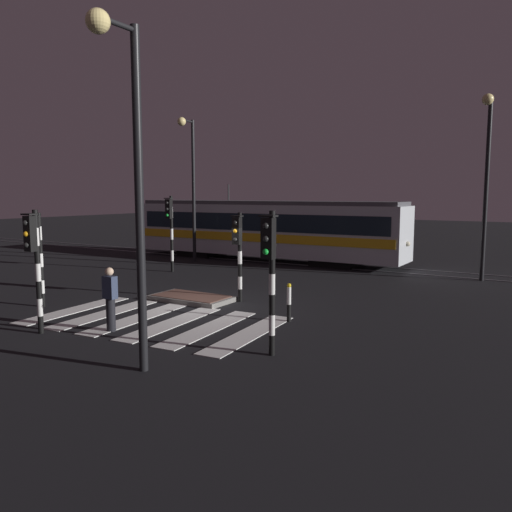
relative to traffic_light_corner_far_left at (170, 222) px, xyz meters
name	(u,v)px	position (x,y,z in m)	size (l,w,h in m)	color
ground_plane	(203,306)	(5.71, -5.10, -2.33)	(120.00, 120.00, 0.00)	black
rail_near	(329,267)	(5.71, 5.17, -2.31)	(80.00, 0.12, 0.03)	#59595E
rail_far	(340,264)	(5.71, 6.61, -2.31)	(80.00, 0.12, 0.03)	#59595E
crosswalk_zebra	(154,321)	(5.71, -7.38, -2.32)	(7.18, 4.71, 0.02)	silver
traffic_island	(192,298)	(4.87, -4.60, -2.24)	(2.79, 1.48, 0.18)	slate
traffic_light_corner_far_left	(170,222)	(0.00, 0.00, 0.00)	(0.36, 0.42, 3.53)	black
traffic_light_corner_near_right	(270,261)	(10.14, -8.43, -0.18)	(0.36, 0.42, 3.26)	black
traffic_light_median_centre	(238,244)	(6.37, -3.97, -0.35)	(0.36, 0.42, 3.01)	black
traffic_light_corner_near_left	(37,245)	(1.34, -7.93, -0.33)	(0.36, 0.42, 3.03)	black
traffic_light_kerb_mid_left	(34,253)	(4.07, -9.98, -0.20)	(0.36, 0.42, 3.22)	black
street_lamp_near_kerb	(129,154)	(8.37, -10.85, 2.05)	(0.44, 1.21, 6.86)	black
street_lamp_trackside_right	(487,167)	(12.74, 4.65, 2.39)	(0.44, 1.21, 7.48)	black
street_lamp_trackside_left	(191,173)	(-1.44, 3.36, 2.40)	(0.44, 1.21, 7.50)	black
tram	(264,228)	(1.57, 5.89, -0.58)	(15.67, 2.58, 4.15)	silver
pedestrian_waiting_at_kerb	(110,299)	(5.49, -8.79, -1.45)	(0.36, 0.24, 1.71)	black
bollard_island_edge	(289,302)	(9.05, -5.44, -1.77)	(0.12, 0.12, 1.11)	black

